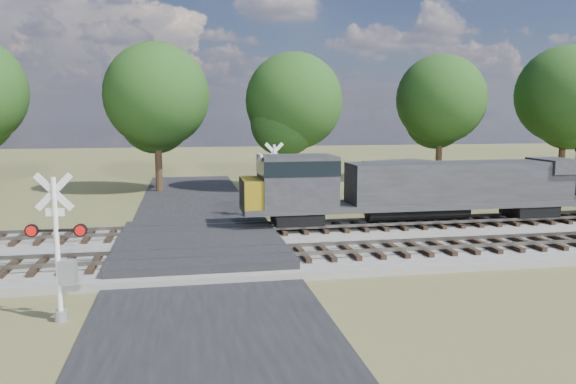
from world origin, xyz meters
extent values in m
plane|color=#4C4C29|center=(0.00, 0.00, 0.00)|extent=(160.00, 160.00, 0.00)
cube|color=gray|center=(10.00, 0.50, 0.15)|extent=(140.00, 10.00, 0.30)
cube|color=black|center=(0.00, 0.00, 0.04)|extent=(7.00, 60.00, 0.08)
cube|color=#262628|center=(0.00, 0.50, 0.32)|extent=(7.00, 9.00, 0.62)
cube|color=black|center=(2.00, -2.00, 0.39)|extent=(44.00, 2.60, 0.18)
cube|color=#5E5A51|center=(10.00, -2.72, 0.55)|extent=(140.00, 0.08, 0.15)
cube|color=#5E5A51|center=(10.00, -1.28, 0.55)|extent=(140.00, 0.08, 0.15)
cube|color=black|center=(2.00, 3.00, 0.39)|extent=(44.00, 2.60, 0.18)
cube|color=#5E5A51|center=(10.00, 2.28, 0.55)|extent=(140.00, 0.08, 0.15)
cube|color=#5E5A51|center=(10.00, 3.72, 0.55)|extent=(140.00, 0.08, 0.15)
cylinder|color=silver|center=(-4.23, -7.03, 2.10)|extent=(0.15, 0.15, 4.21)
cylinder|color=gray|center=(-4.23, -7.03, 0.16)|extent=(0.38, 0.38, 0.32)
cube|color=silver|center=(-4.23, -7.03, 3.79)|extent=(1.09, 0.20, 1.10)
cube|color=silver|center=(-4.23, -7.03, 3.79)|extent=(1.09, 0.20, 1.10)
cube|color=silver|center=(-4.23, -7.03, 3.21)|extent=(0.52, 0.11, 0.23)
cube|color=black|center=(-4.23, -7.03, 2.68)|extent=(1.67, 0.31, 0.06)
cylinder|color=red|center=(-4.90, -6.93, 2.68)|extent=(0.39, 0.16, 0.38)
cylinder|color=red|center=(-3.55, -7.13, 2.68)|extent=(0.39, 0.16, 0.38)
cube|color=gray|center=(-3.97, -7.07, 1.47)|extent=(0.51, 0.38, 0.68)
cylinder|color=silver|center=(4.44, 7.74, 2.12)|extent=(0.15, 0.15, 4.25)
cylinder|color=gray|center=(4.44, 7.74, 0.16)|extent=(0.38, 0.38, 0.32)
cube|color=silver|center=(4.44, 7.74, 3.82)|extent=(1.11, 0.13, 1.11)
cube|color=silver|center=(4.44, 7.74, 3.82)|extent=(1.11, 0.13, 1.11)
cube|color=silver|center=(4.44, 7.74, 3.24)|extent=(0.53, 0.07, 0.23)
cube|color=black|center=(4.44, 7.74, 2.71)|extent=(1.70, 0.20, 0.06)
cylinder|color=red|center=(5.13, 7.79, 2.71)|extent=(0.39, 0.14, 0.38)
cylinder|color=red|center=(3.75, 7.68, 2.71)|extent=(0.39, 0.14, 0.38)
cube|color=gray|center=(4.17, 7.72, 1.49)|extent=(0.50, 0.36, 0.69)
cube|color=#3F291B|center=(13.44, 9.42, 1.39)|extent=(5.14, 5.14, 2.78)
cube|color=#2E2E30|center=(13.44, 9.42, 2.88)|extent=(5.65, 5.65, 0.20)
cylinder|color=black|center=(-2.50, 20.40, 2.83)|extent=(0.56, 0.56, 5.67)
sphere|color=#183E13|center=(-2.50, 20.40, 7.37)|extent=(7.93, 7.93, 7.93)
cylinder|color=black|center=(7.86, 19.30, 2.67)|extent=(0.56, 0.56, 5.35)
sphere|color=#183E13|center=(7.86, 19.30, 6.95)|extent=(7.48, 7.48, 7.48)
cylinder|color=black|center=(21.69, 22.86, 2.79)|extent=(0.56, 0.56, 5.58)
sphere|color=#183E13|center=(21.69, 22.86, 7.25)|extent=(7.81, 7.81, 7.81)
cylinder|color=black|center=(30.77, 18.61, 2.91)|extent=(0.56, 0.56, 5.81)
sphere|color=#183E13|center=(30.77, 18.61, 7.56)|extent=(8.14, 8.14, 8.14)
camera|label=1|loc=(-0.61, -23.59, 5.96)|focal=35.00mm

